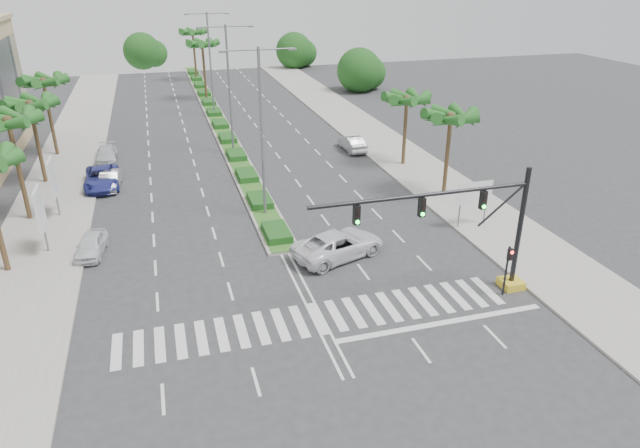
{
  "coord_description": "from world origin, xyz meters",
  "views": [
    {
      "loc": [
        -6.88,
        -24.06,
        16.79
      ],
      "look_at": [
        1.6,
        5.08,
        3.0
      ],
      "focal_mm": 32.0,
      "sensor_mm": 36.0,
      "label": 1
    }
  ],
  "objects_px": {
    "car_parked_b": "(110,180)",
    "car_crossing": "(338,245)",
    "car_parked_c": "(102,178)",
    "car_right": "(352,143)",
    "car_parked_a": "(91,245)",
    "car_parked_d": "(106,154)"
  },
  "relations": [
    {
      "from": "car_parked_a",
      "to": "car_right",
      "type": "height_order",
      "value": "car_right"
    },
    {
      "from": "car_parked_a",
      "to": "car_parked_d",
      "type": "xyz_separation_m",
      "value": [
        0.0,
        19.92,
        -0.01
      ]
    },
    {
      "from": "car_parked_d",
      "to": "car_crossing",
      "type": "bearing_deg",
      "value": -57.97
    },
    {
      "from": "car_parked_c",
      "to": "car_parked_d",
      "type": "bearing_deg",
      "value": 88.44
    },
    {
      "from": "car_parked_a",
      "to": "car_right",
      "type": "xyz_separation_m",
      "value": [
        23.25,
        16.54,
        0.08
      ]
    },
    {
      "from": "car_parked_a",
      "to": "car_parked_c",
      "type": "relative_size",
      "value": 0.68
    },
    {
      "from": "car_parked_b",
      "to": "car_right",
      "type": "distance_m",
      "value": 23.02
    },
    {
      "from": "car_right",
      "to": "car_crossing",
      "type": "bearing_deg",
      "value": 67.39
    },
    {
      "from": "car_parked_a",
      "to": "car_parked_c",
      "type": "height_order",
      "value": "car_parked_c"
    },
    {
      "from": "car_parked_c",
      "to": "car_parked_d",
      "type": "distance_m",
      "value": 7.28
    },
    {
      "from": "car_crossing",
      "to": "car_right",
      "type": "xyz_separation_m",
      "value": [
        8.28,
        21.2,
        -0.09
      ]
    },
    {
      "from": "car_parked_d",
      "to": "car_right",
      "type": "xyz_separation_m",
      "value": [
        23.25,
        -3.38,
        0.09
      ]
    },
    {
      "from": "car_parked_b",
      "to": "car_crossing",
      "type": "height_order",
      "value": "car_crossing"
    },
    {
      "from": "car_parked_b",
      "to": "car_parked_d",
      "type": "xyz_separation_m",
      "value": [
        -0.64,
        7.73,
        -0.04
      ]
    },
    {
      "from": "car_parked_c",
      "to": "car_right",
      "type": "xyz_separation_m",
      "value": [
        23.25,
        3.9,
        -0.05
      ]
    },
    {
      "from": "car_right",
      "to": "car_parked_b",
      "type": "bearing_deg",
      "value": 9.62
    },
    {
      "from": "car_right",
      "to": "car_parked_d",
      "type": "bearing_deg",
      "value": -9.55
    },
    {
      "from": "car_parked_b",
      "to": "car_right",
      "type": "bearing_deg",
      "value": 16.52
    },
    {
      "from": "car_crossing",
      "to": "car_parked_a",
      "type": "bearing_deg",
      "value": 53.21
    },
    {
      "from": "car_parked_d",
      "to": "car_parked_a",
      "type": "bearing_deg",
      "value": -89.3
    },
    {
      "from": "car_parked_a",
      "to": "car_parked_b",
      "type": "bearing_deg",
      "value": 94.88
    },
    {
      "from": "car_parked_a",
      "to": "car_parked_b",
      "type": "height_order",
      "value": "car_parked_b"
    }
  ]
}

